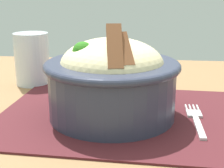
# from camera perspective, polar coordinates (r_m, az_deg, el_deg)

# --- Properties ---
(table) EXTENTS (1.27, 0.81, 0.73)m
(table) POSITION_cam_1_polar(r_m,az_deg,el_deg) (0.55, 3.59, -11.31)
(table) COLOR olive
(table) RESTS_ON ground_plane
(placemat) EXTENTS (0.46, 0.30, 0.00)m
(placemat) POSITION_cam_1_polar(r_m,az_deg,el_deg) (0.51, 5.59, -5.58)
(placemat) COLOR #47191E
(placemat) RESTS_ON table
(bowl) EXTENTS (0.21, 0.21, 0.14)m
(bowl) POSITION_cam_1_polar(r_m,az_deg,el_deg) (0.49, -0.02, 0.96)
(bowl) COLOR #2D3347
(bowl) RESTS_ON placemat
(fork) EXTENTS (0.02, 0.13, 0.00)m
(fork) POSITION_cam_1_polar(r_m,az_deg,el_deg) (0.51, 14.23, -5.80)
(fork) COLOR silver
(fork) RESTS_ON placemat
(drinking_glass) EXTENTS (0.07, 0.07, 0.10)m
(drinking_glass) POSITION_cam_1_polar(r_m,az_deg,el_deg) (0.69, -13.56, 3.74)
(drinking_glass) COLOR silver
(drinking_glass) RESTS_ON table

